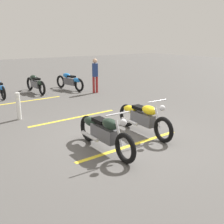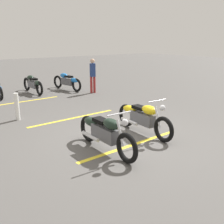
% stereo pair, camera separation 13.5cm
% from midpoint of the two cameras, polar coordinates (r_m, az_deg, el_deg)
% --- Properties ---
extents(ground_plane, '(60.00, 60.00, 0.00)m').
position_cam_midpoint_polar(ground_plane, '(7.22, 1.93, -5.49)').
color(ground_plane, '#514F4C').
extents(motorcycle_bright_foreground, '(2.23, 0.62, 1.04)m').
position_cam_midpoint_polar(motorcycle_bright_foreground, '(7.50, 6.91, -1.06)').
color(motorcycle_bright_foreground, black).
rests_on(motorcycle_bright_foreground, ground).
extents(motorcycle_dark_foreground, '(2.23, 0.62, 1.04)m').
position_cam_midpoint_polar(motorcycle_dark_foreground, '(6.31, -1.24, -4.14)').
color(motorcycle_dark_foreground, black).
rests_on(motorcycle_dark_foreground, ground).
extents(motorcycle_row_far_left, '(2.20, 0.51, 0.83)m').
position_cam_midpoint_polar(motorcycle_row_far_left, '(14.01, -8.52, 6.48)').
color(motorcycle_row_far_left, black).
rests_on(motorcycle_row_far_left, ground).
extents(motorcycle_row_left, '(2.20, 0.29, 0.83)m').
position_cam_midpoint_polar(motorcycle_row_left, '(13.57, -15.45, 5.81)').
color(motorcycle_row_left, black).
rests_on(motorcycle_row_left, ground).
extents(bystander_near_row, '(0.22, 0.27, 1.63)m').
position_cam_midpoint_polar(bystander_near_row, '(13.04, -3.28, 8.01)').
color(bystander_near_row, maroon).
rests_on(bystander_near_row, ground).
extents(bollard_post, '(0.14, 0.14, 0.88)m').
position_cam_midpoint_polar(bollard_post, '(9.21, -18.71, 1.17)').
color(bollard_post, white).
rests_on(bollard_post, ground).
extents(parking_stripe_near, '(0.27, 3.20, 0.01)m').
position_cam_midpoint_polar(parking_stripe_near, '(6.76, 4.63, -6.99)').
color(parking_stripe_near, yellow).
rests_on(parking_stripe_near, ground).
extents(parking_stripe_mid, '(0.27, 3.20, 0.01)m').
position_cam_midpoint_polar(parking_stripe_mid, '(9.07, -7.50, -1.23)').
color(parking_stripe_mid, yellow).
rests_on(parking_stripe_mid, ground).
extents(parking_stripe_far, '(0.27, 3.20, 0.01)m').
position_cam_midpoint_polar(parking_stripe_far, '(11.90, -17.58, 2.16)').
color(parking_stripe_far, yellow).
rests_on(parking_stripe_far, ground).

